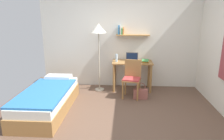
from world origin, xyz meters
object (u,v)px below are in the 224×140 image
(bed, at_px, (48,100))
(desk, at_px, (132,67))
(laptop, at_px, (132,59))
(book_stack, at_px, (145,61))
(water_bottle, at_px, (117,58))
(handbag, at_px, (140,93))
(standing_lamp, at_px, (99,32))
(desk_chair, at_px, (132,77))

(bed, xyz_separation_m, desk, (1.76, 1.36, 0.37))
(laptop, height_order, book_stack, laptop)
(water_bottle, height_order, handbag, water_bottle)
(standing_lamp, height_order, laptop, standing_lamp)
(desk_chair, height_order, handbag, desk_chair)
(water_bottle, bearing_deg, desk, 7.56)
(bed, height_order, desk_chair, desk_chair)
(handbag, bearing_deg, desk, 106.74)
(bed, relative_size, laptop, 6.16)
(desk_chair, bearing_deg, bed, -153.78)
(standing_lamp, relative_size, laptop, 5.49)
(water_bottle, relative_size, book_stack, 0.79)
(bed, distance_m, handbag, 2.09)
(bed, xyz_separation_m, desk_chair, (1.75, 0.86, 0.26))
(desk_chair, bearing_deg, book_stack, 52.46)
(bed, distance_m, book_stack, 2.53)
(bed, height_order, water_bottle, water_bottle)
(book_stack, height_order, handbag, book_stack)
(book_stack, bearing_deg, handbag, -103.82)
(desk, relative_size, water_bottle, 5.04)
(bed, bearing_deg, desk, 37.57)
(desk, distance_m, handbag, 0.81)
(bed, distance_m, water_bottle, 1.98)
(bed, relative_size, standing_lamp, 1.12)
(desk, distance_m, laptop, 0.21)
(handbag, bearing_deg, laptop, 106.95)
(book_stack, distance_m, handbag, 0.89)
(bed, height_order, standing_lamp, standing_lamp)
(desk_chair, height_order, water_bottle, water_bottle)
(desk, relative_size, book_stack, 4.00)
(desk, bearing_deg, book_stack, -7.44)
(laptop, xyz_separation_m, water_bottle, (-0.40, -0.07, 0.04))
(desk_chair, xyz_separation_m, water_bottle, (-0.39, 0.44, 0.37))
(standing_lamp, distance_m, laptop, 1.10)
(desk, relative_size, handbag, 2.56)
(bed, xyz_separation_m, water_bottle, (1.36, 1.30, 0.63))
(book_stack, bearing_deg, desk, 172.56)
(bed, distance_m, desk_chair, 1.96)
(standing_lamp, bearing_deg, bed, -125.61)
(standing_lamp, bearing_deg, handbag, -27.28)
(handbag, bearing_deg, standing_lamp, 152.72)
(standing_lamp, xyz_separation_m, laptop, (0.85, 0.11, -0.69))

